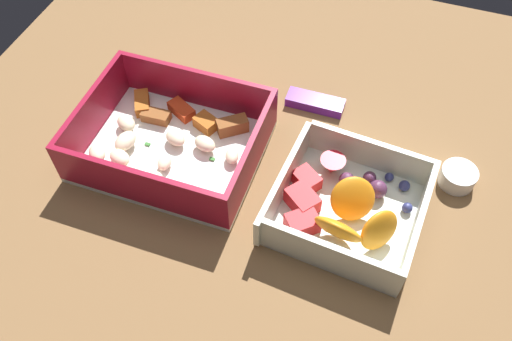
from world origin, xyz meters
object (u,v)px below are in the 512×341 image
object	(u,v)px
candy_bar	(315,103)
paper_cup_liner	(458,177)
fruit_bowl	(345,206)
pasta_container	(170,140)

from	to	relation	value
candy_bar	paper_cup_liner	xyz separation A→B (cm)	(17.57, -5.89, 0.39)
fruit_bowl	paper_cup_liner	distance (cm)	13.41
pasta_container	fruit_bowl	world-z (taller)	pasta_container
fruit_bowl	candy_bar	distance (cm)	15.88
paper_cup_liner	pasta_container	bearing A→B (deg)	-168.57
candy_bar	paper_cup_liner	bearing A→B (deg)	-18.53
fruit_bowl	candy_bar	bearing A→B (deg)	116.47
fruit_bowl	pasta_container	bearing A→B (deg)	174.39
candy_bar	paper_cup_liner	world-z (taller)	paper_cup_liner
candy_bar	paper_cup_liner	size ratio (longest dim) A/B	1.81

